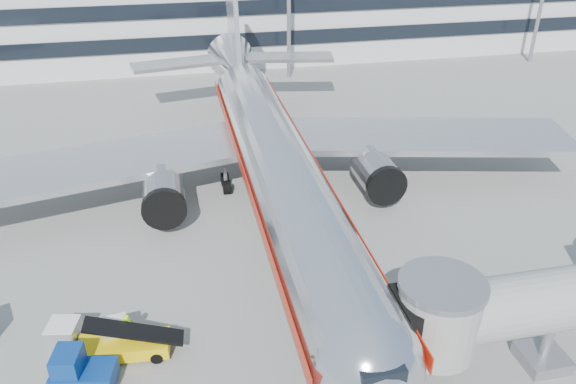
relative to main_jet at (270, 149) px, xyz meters
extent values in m
plane|color=gray|center=(0.00, -11.72, -4.23)|extent=(180.00, 180.00, 0.00)
cube|color=gold|center=(0.00, -1.72, -4.23)|extent=(0.25, 70.00, 0.01)
cylinder|color=silver|center=(0.00, -3.72, -0.03)|extent=(5.00, 36.00, 5.00)
sphere|color=silver|center=(0.00, -21.72, -0.03)|extent=(5.00, 5.00, 5.00)
cone|color=silver|center=(0.00, 19.28, 0.57)|extent=(5.00, 10.00, 5.00)
cube|color=black|center=(0.00, -23.22, 1.09)|extent=(1.80, 1.20, 0.90)
cube|color=#B7B7BC|center=(13.00, 1.78, -0.83)|extent=(24.95, 12.07, 0.50)
cube|color=#B7B7BC|center=(-13.00, 1.78, -0.83)|extent=(24.95, 12.07, 0.50)
cylinder|color=#99999E|center=(8.00, -1.72, -2.03)|extent=(3.00, 4.20, 3.00)
cylinder|color=#99999E|center=(-8.00, -1.72, -2.03)|extent=(3.00, 4.20, 3.00)
cylinder|color=black|center=(8.00, -3.72, -2.03)|extent=(3.10, 0.50, 3.10)
cylinder|color=black|center=(-8.00, -3.72, -2.03)|extent=(3.10, 0.50, 3.10)
cube|color=#B7B7BC|center=(0.00, 19.78, 4.97)|extent=(0.45, 9.39, 13.72)
cube|color=#B7B7BC|center=(5.50, 20.28, 1.17)|extent=(10.41, 4.94, 0.35)
cube|color=#B7B7BC|center=(-5.50, 20.28, 1.17)|extent=(10.41, 4.94, 0.35)
cylinder|color=gray|center=(0.00, -19.72, -3.33)|extent=(0.24, 0.24, 1.80)
cylinder|color=gray|center=(3.20, 2.28, -3.23)|extent=(0.30, 0.30, 2.00)
cylinder|color=gray|center=(-3.20, 2.28, -3.23)|extent=(0.30, 0.30, 2.00)
cube|color=red|center=(2.52, -3.72, 0.27)|extent=(0.06, 38.00, 0.90)
cube|color=red|center=(-2.52, -3.72, 0.27)|extent=(0.06, 38.00, 0.90)
cylinder|color=#A8A8A3|center=(10.50, -19.72, -0.03)|extent=(13.00, 3.00, 3.00)
cylinder|color=#A8A8A3|center=(4.20, -19.72, -0.03)|extent=(3.80, 3.80, 3.40)
cylinder|color=gray|center=(4.20, -19.72, 1.87)|extent=(4.00, 4.00, 0.30)
cube|color=black|center=(2.90, -19.72, -0.03)|extent=(1.40, 2.60, 2.60)
cylinder|color=gray|center=(10.50, -19.72, -2.63)|extent=(0.56, 0.56, 3.20)
cube|color=gray|center=(10.50, -19.72, -3.88)|extent=(2.20, 2.20, 0.70)
cylinder|color=black|center=(9.60, -19.72, -3.88)|extent=(0.35, 0.70, 0.70)
cylinder|color=black|center=(11.40, -19.72, -3.88)|extent=(0.35, 0.70, 0.70)
cube|color=black|center=(0.00, 34.18, -0.23)|extent=(150.00, 0.30, 1.80)
cube|color=black|center=(0.00, 34.18, 3.77)|extent=(150.00, 0.30, 1.80)
cube|color=yellow|center=(-10.43, -14.65, -3.65)|extent=(4.78, 2.09, 0.74)
cube|color=black|center=(-10.43, -14.65, -2.70)|extent=(4.97, 1.59, 1.62)
cylinder|color=black|center=(-12.05, -13.76, -3.92)|extent=(0.66, 0.35, 0.63)
cylinder|color=black|center=(-12.18, -15.24, -3.92)|extent=(0.66, 0.35, 0.63)
cylinder|color=black|center=(-8.68, -14.06, -3.92)|extent=(0.66, 0.35, 0.63)
cylinder|color=black|center=(-8.81, -15.53, -3.92)|extent=(0.66, 0.35, 0.63)
cube|color=navy|center=(-12.21, -16.40, -3.55)|extent=(3.21, 2.20, 0.95)
cube|color=navy|center=(-12.84, -16.28, -2.60)|extent=(1.53, 1.79, 1.16)
cube|color=black|center=(-12.84, -16.28, -2.23)|extent=(1.39, 1.56, 0.11)
cylinder|color=black|center=(-13.00, -15.45, -3.87)|extent=(0.78, 0.45, 0.74)
cylinder|color=black|center=(-11.13, -15.79, -3.87)|extent=(0.78, 0.45, 0.74)
cube|color=#B5B7BC|center=(-13.47, -13.45, -3.45)|extent=(1.80, 1.80, 1.57)
cube|color=white|center=(-13.47, -13.45, -2.65)|extent=(1.80, 1.80, 0.06)
cube|color=#B5B7BC|center=(-10.89, -13.73, -3.53)|extent=(1.54, 1.54, 1.42)
cube|color=white|center=(-10.89, -13.73, -2.80)|extent=(1.54, 1.54, 0.05)
imported|color=#B7F619|center=(-10.15, -13.93, -3.23)|extent=(0.78, 0.88, 2.01)
camera|label=1|loc=(-6.63, -37.53, 17.44)|focal=35.00mm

